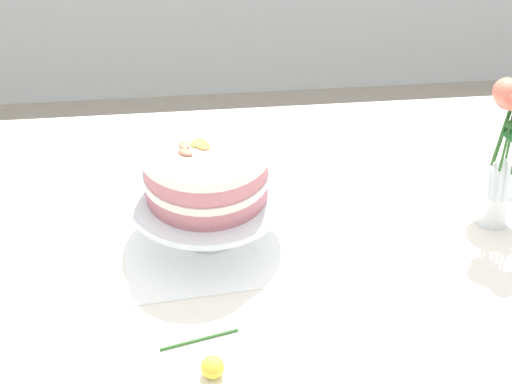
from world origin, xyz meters
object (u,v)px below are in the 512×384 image
Objects in this scene: dining_table at (288,293)px; layer_cake at (206,170)px; cake_stand at (208,201)px; fallen_rose at (212,365)px; flower_vase at (507,146)px.

dining_table is 6.10× the size of layer_cake.
cake_stand is at bearing 10.98° from layer_cake.
dining_table is 10.89× the size of fallen_rose.
layer_cake is at bearing -169.02° from cake_stand.
cake_stand is 2.26× the size of fallen_rose.
layer_cake is 0.64× the size of flower_vase.
layer_cake reaches higher than cake_stand.
fallen_rose is at bearing -92.15° from cake_stand.
fallen_rose is at bearing -149.55° from flower_vase.
flower_vase reaches higher than cake_stand.
cake_stand is 0.34m from fallen_rose.
dining_table is 0.32m from fallen_rose.
flower_vase is (0.54, -0.00, 0.09)m from cake_stand.
dining_table is at bearing 59.15° from fallen_rose.
flower_vase is at bearing 30.45° from fallen_rose.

